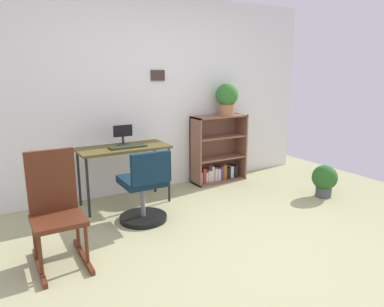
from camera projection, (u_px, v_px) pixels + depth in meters
The scene contains 10 objects.
ground_plane at pixel (242, 254), 3.23m from camera, with size 6.24×6.24×0.00m, color tan.
wall_back at pixel (144, 96), 4.74m from camera, with size 5.20×0.12×2.56m.
desk at pixel (124, 152), 4.31m from camera, with size 1.08×0.50×0.72m.
monitor at pixel (123, 135), 4.37m from camera, with size 0.24×0.15×0.25m.
keyboard at pixel (128, 147), 4.26m from camera, with size 0.44×0.15×0.02m, color #242E1B.
office_chair at pixel (145, 191), 3.84m from camera, with size 0.52×0.55×0.82m.
rocking_chair at pixel (56, 208), 3.03m from camera, with size 0.42×0.64×0.97m.
bookshelf_low at pixel (217, 153), 5.29m from camera, with size 0.82×0.30×0.98m.
potted_plant_on_shelf at pixel (227, 98), 5.11m from camera, with size 0.32×0.32×0.45m.
potted_plant_floor at pixel (324, 179), 4.64m from camera, with size 0.32×0.32×0.42m.
Camera 1 is at (-1.86, -2.31, 1.63)m, focal length 33.61 mm.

